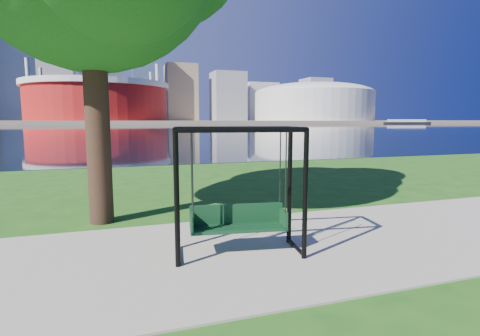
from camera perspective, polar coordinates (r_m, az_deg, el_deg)
name	(u,v)px	position (r m, az deg, el deg)	size (l,w,h in m)	color
ground	(230,243)	(6.78, -1.47, -11.36)	(900.00, 900.00, 0.00)	#1E5114
path	(239,251)	(6.32, -0.10, -12.60)	(120.00, 4.00, 0.03)	#9E937F
river	(121,128)	(108.18, -17.68, 5.80)	(900.00, 180.00, 0.02)	black
far_bank	(116,122)	(312.15, -18.37, 6.70)	(900.00, 228.00, 2.00)	#937F60
stadium	(98,100)	(241.58, -20.80, 9.68)	(83.00, 83.00, 32.00)	maroon
arena	(314,101)	(277.62, 11.15, 9.98)	(84.00, 84.00, 26.56)	beige
skyline	(109,78)	(327.29, -19.40, 12.79)	(392.00, 66.00, 96.50)	gray
swing	(238,194)	(5.98, -0.28, -3.98)	(2.13, 1.17, 2.07)	black
barge	(406,122)	(259.82, 24.04, 6.45)	(28.39, 15.60, 2.75)	black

